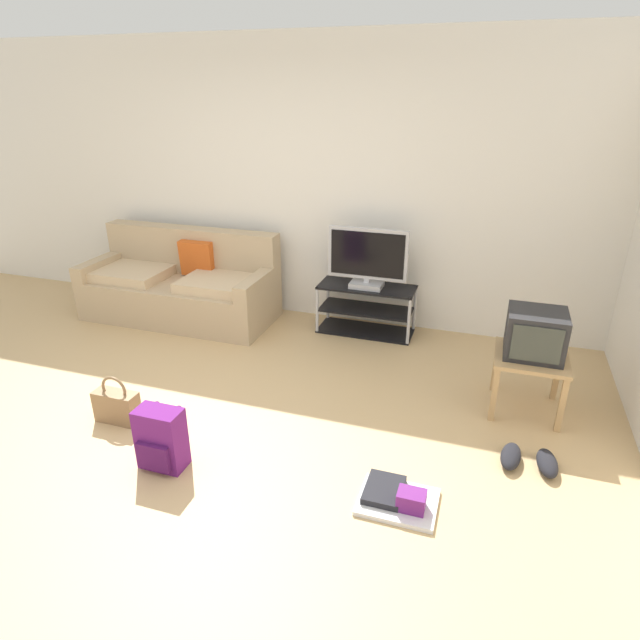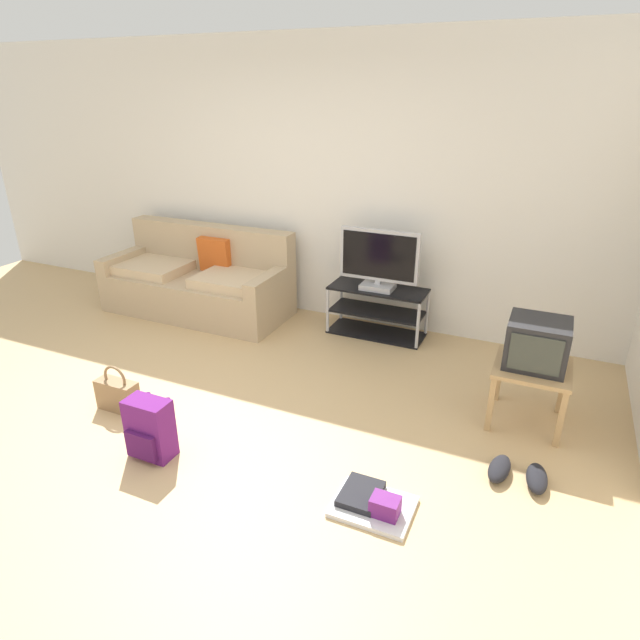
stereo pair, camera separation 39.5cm
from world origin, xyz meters
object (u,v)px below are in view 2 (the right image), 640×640
object	(u,v)px
crt_tv	(537,343)
handbag	(118,394)
flat_tv	(379,260)
floor_tray	(372,503)
side_table	(531,375)
sneakers_pair	(518,473)
couch	(200,282)
tv_stand	(377,311)
backpack	(150,429)

from	to	relation	value
crt_tv	handbag	world-z (taller)	crt_tv
flat_tv	floor_tray	distance (m)	2.48
crt_tv	side_table	bearing A→B (deg)	-90.00
sneakers_pair	flat_tv	bearing A→B (deg)	132.00
side_table	floor_tray	xyz separation A→B (m)	(-0.71, -1.29, -0.34)
couch	tv_stand	distance (m)	1.93
handbag	tv_stand	bearing A→B (deg)	57.33
tv_stand	backpack	xyz separation A→B (m)	(-0.73, -2.39, -0.04)
couch	tv_stand	xyz separation A→B (m)	(1.92, 0.20, -0.09)
couch	backpack	bearing A→B (deg)	-61.59
side_table	flat_tv	bearing A→B (deg)	146.69
couch	sneakers_pair	bearing A→B (deg)	-23.31
tv_stand	crt_tv	bearing A→B (deg)	-33.48
backpack	sneakers_pair	size ratio (longest dim) A/B	1.09
flat_tv	handbag	size ratio (longest dim) A/B	2.06
tv_stand	flat_tv	xyz separation A→B (m)	(0.00, -0.02, 0.52)
side_table	crt_tv	size ratio (longest dim) A/B	1.27
flat_tv	floor_tray	world-z (taller)	flat_tv
handbag	side_table	bearing A→B (deg)	21.34
side_table	crt_tv	xyz separation A→B (m)	(0.00, 0.02, 0.24)
flat_tv	side_table	distance (m)	1.79
couch	floor_tray	xyz separation A→B (m)	(2.67, -2.07, -0.29)
floor_tray	flat_tv	bearing A→B (deg)	108.39
sneakers_pair	floor_tray	distance (m)	0.95
flat_tv	backpack	world-z (taller)	flat_tv
backpack	floor_tray	size ratio (longest dim) A/B	0.91
sneakers_pair	floor_tray	world-z (taller)	floor_tray
side_table	handbag	bearing A→B (deg)	-158.66
flat_tv	sneakers_pair	world-z (taller)	flat_tv
crt_tv	sneakers_pair	size ratio (longest dim) A/B	1.07
couch	backpack	world-z (taller)	couch
couch	handbag	world-z (taller)	couch
tv_stand	flat_tv	distance (m)	0.52
floor_tray	sneakers_pair	bearing A→B (deg)	39.44
tv_stand	side_table	world-z (taller)	tv_stand
crt_tv	backpack	world-z (taller)	crt_tv
side_table	backpack	size ratio (longest dim) A/B	1.24
crt_tv	floor_tray	world-z (taller)	crt_tv
backpack	handbag	world-z (taller)	backpack
couch	floor_tray	size ratio (longest dim) A/B	4.32
sneakers_pair	tv_stand	bearing A→B (deg)	131.61
couch	crt_tv	world-z (taller)	couch
crt_tv	backpack	distance (m)	2.65
backpack	sneakers_pair	distance (m)	2.34
tv_stand	handbag	xyz separation A→B (m)	(-1.33, -2.07, -0.11)
flat_tv	sneakers_pair	size ratio (longest dim) A/B	2.02
side_table	backpack	distance (m)	2.61
flat_tv	side_table	xyz separation A→B (m)	(1.46, -0.96, -0.38)
backpack	floor_tray	distance (m)	1.49
handbag	couch	bearing A→B (deg)	107.59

